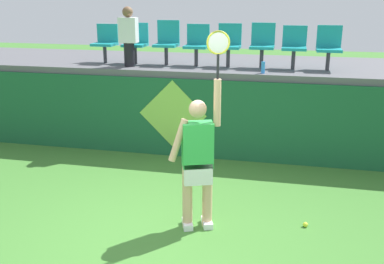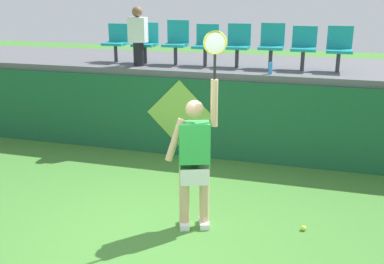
# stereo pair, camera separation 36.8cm
# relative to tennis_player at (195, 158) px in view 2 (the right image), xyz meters

# --- Properties ---
(ground_plane) EXTENTS (40.00, 40.00, 0.00)m
(ground_plane) POSITION_rel_tennis_player_xyz_m (-0.41, -0.48, -0.96)
(ground_plane) COLOR #3D752D
(court_back_wall) EXTENTS (12.57, 0.20, 1.47)m
(court_back_wall) POSITION_rel_tennis_player_xyz_m (-0.41, 2.60, -0.22)
(court_back_wall) COLOR #195633
(court_back_wall) RESTS_ON ground_plane
(spectator_platform) EXTENTS (12.57, 2.61, 0.12)m
(spectator_platform) POSITION_rel_tennis_player_xyz_m (-0.41, 3.85, 0.57)
(spectator_platform) COLOR #56565B
(spectator_platform) RESTS_ON court_back_wall
(tennis_player) EXTENTS (0.72, 0.37, 2.52)m
(tennis_player) POSITION_rel_tennis_player_xyz_m (0.00, 0.00, 0.00)
(tennis_player) COLOR white
(tennis_player) RESTS_ON ground_plane
(tennis_ball) EXTENTS (0.07, 0.07, 0.07)m
(tennis_ball) POSITION_rel_tennis_player_xyz_m (1.39, 0.28, -0.92)
(tennis_ball) COLOR #D1E533
(tennis_ball) RESTS_ON ground_plane
(water_bottle) EXTENTS (0.07, 0.07, 0.20)m
(water_bottle) POSITION_rel_tennis_player_xyz_m (0.60, 2.71, 0.74)
(water_bottle) COLOR #338CE5
(water_bottle) RESTS_ON spectator_platform
(stadium_chair_0) EXTENTS (0.44, 0.42, 0.75)m
(stadium_chair_0) POSITION_rel_tennis_player_xyz_m (-2.58, 3.34, 1.06)
(stadium_chair_0) COLOR #38383D
(stadium_chair_0) RESTS_ON spectator_platform
(stadium_chair_1) EXTENTS (0.44, 0.42, 0.78)m
(stadium_chair_1) POSITION_rel_tennis_player_xyz_m (-1.94, 3.35, 1.07)
(stadium_chair_1) COLOR #38383D
(stadium_chair_1) RESTS_ON spectator_platform
(stadium_chair_2) EXTENTS (0.44, 0.42, 0.84)m
(stadium_chair_2) POSITION_rel_tennis_player_xyz_m (-1.31, 3.35, 1.09)
(stadium_chair_2) COLOR #38383D
(stadium_chair_2) RESTS_ON spectator_platform
(stadium_chair_3) EXTENTS (0.44, 0.42, 0.78)m
(stadium_chair_3) POSITION_rel_tennis_player_xyz_m (-0.71, 3.35, 1.06)
(stadium_chair_3) COLOR #38383D
(stadium_chair_3) RESTS_ON spectator_platform
(stadium_chair_4) EXTENTS (0.44, 0.42, 0.80)m
(stadium_chair_4) POSITION_rel_tennis_player_xyz_m (-0.09, 3.35, 1.08)
(stadium_chair_4) COLOR #38383D
(stadium_chair_4) RESTS_ON spectator_platform
(stadium_chair_5) EXTENTS (0.44, 0.42, 0.82)m
(stadium_chair_5) POSITION_rel_tennis_player_xyz_m (0.53, 3.35, 1.09)
(stadium_chair_5) COLOR #38383D
(stadium_chair_5) RESTS_ON spectator_platform
(stadium_chair_6) EXTENTS (0.44, 0.42, 0.78)m
(stadium_chair_6) POSITION_rel_tennis_player_xyz_m (1.11, 3.35, 1.07)
(stadium_chair_6) COLOR #38383D
(stadium_chair_6) RESTS_ON spectator_platform
(stadium_chair_7) EXTENTS (0.44, 0.42, 0.79)m
(stadium_chair_7) POSITION_rel_tennis_player_xyz_m (1.72, 3.35, 1.07)
(stadium_chair_7) COLOR #38383D
(stadium_chair_7) RESTS_ON spectator_platform
(spectator_0) EXTENTS (0.34, 0.20, 1.11)m
(spectator_0) POSITION_rel_tennis_player_xyz_m (-1.94, 2.94, 1.21)
(spectator_0) COLOR black
(spectator_0) RESTS_ON spectator_platform
(wall_signage_mount) EXTENTS (1.27, 0.01, 1.44)m
(wall_signage_mount) POSITION_rel_tennis_player_xyz_m (-0.98, 2.49, -0.95)
(wall_signage_mount) COLOR #195633
(wall_signage_mount) RESTS_ON ground_plane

